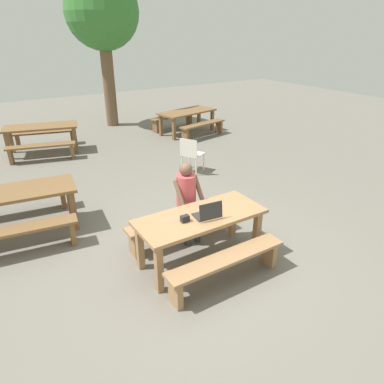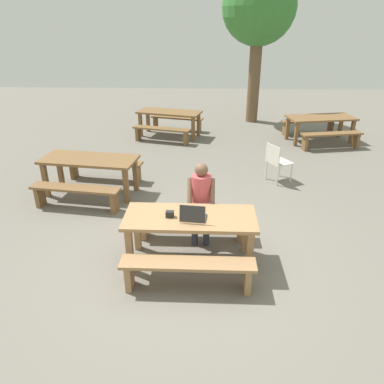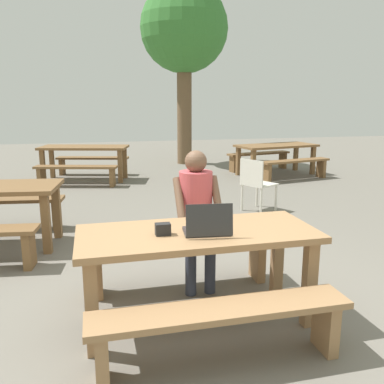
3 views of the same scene
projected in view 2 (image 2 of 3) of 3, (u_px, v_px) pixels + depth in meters
ground_plane at (190, 261)px, 5.34m from camera, size 30.00×30.00×0.00m
picnic_table_front at (190, 223)px, 5.07m from camera, size 1.83×0.77×0.75m
bench_near at (188, 269)px, 4.65m from camera, size 1.73×0.30×0.42m
bench_far at (192, 221)px, 5.76m from camera, size 1.73×0.30×0.42m
laptop at (193, 216)px, 4.89m from camera, size 0.37×0.31×0.25m
small_pouch at (170, 214)px, 4.98m from camera, size 0.11×0.07×0.09m
person_seated at (201, 198)px, 5.55m from camera, size 0.41×0.41×1.29m
plastic_chair at (277, 161)px, 7.79m from camera, size 0.60×0.60×0.84m
picnic_table_mid at (169, 115)px, 10.86m from camera, size 1.99×1.21×0.75m
bench_mid_south at (161, 132)px, 10.41m from camera, size 1.69×0.71×0.42m
bench_mid_north at (177, 120)px, 11.58m from camera, size 1.69×0.71×0.42m
picnic_table_rear at (90, 164)px, 7.17m from camera, size 1.95×1.02×0.75m
bench_rear_south at (76, 193)px, 6.69m from camera, size 1.70×0.52×0.44m
bench_rear_north at (105, 166)px, 7.92m from camera, size 1.70×0.52×0.44m
picnic_table_distant at (321, 120)px, 10.39m from camera, size 2.00×1.18×0.71m
bench_distant_south at (331, 137)px, 9.87m from camera, size 1.71×0.61×0.45m
bench_distant_north at (308, 124)px, 11.16m from camera, size 1.71×0.61×0.45m
tree_left at (259, 9)px, 11.29m from camera, size 2.32×2.32×4.75m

